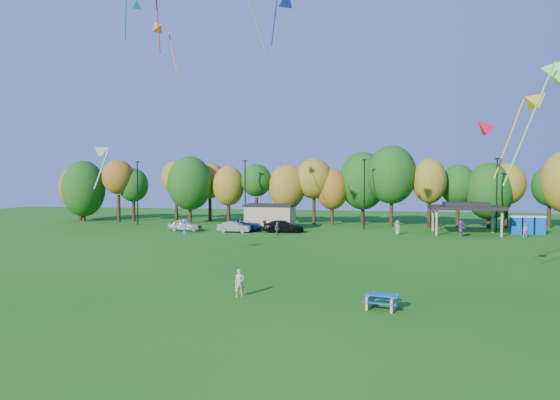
% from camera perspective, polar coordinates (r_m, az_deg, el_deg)
% --- Properties ---
extents(ground, '(160.00, 160.00, 0.00)m').
position_cam_1_polar(ground, '(26.43, 0.81, -11.65)').
color(ground, '#19600F').
rests_on(ground, ground).
extents(tree_line, '(93.57, 10.55, 11.15)m').
position_cam_1_polar(tree_line, '(70.92, 7.38, 1.89)').
color(tree_line, black).
rests_on(tree_line, ground).
extents(lamp_posts, '(64.50, 0.25, 9.09)m').
position_cam_1_polar(lamp_posts, '(65.23, 9.61, 0.95)').
color(lamp_posts, black).
rests_on(lamp_posts, ground).
extents(utility_building, '(6.30, 4.30, 3.25)m').
position_cam_1_polar(utility_building, '(65.10, -1.12, -1.89)').
color(utility_building, tan).
rests_on(utility_building, ground).
extents(pavilion, '(8.20, 6.20, 3.77)m').
position_cam_1_polar(pavilion, '(62.84, 20.46, -0.73)').
color(pavilion, tan).
rests_on(pavilion, ground).
extents(porta_potties, '(3.75, 1.32, 2.18)m').
position_cam_1_polar(porta_potties, '(65.60, 26.43, -2.57)').
color(porta_potties, '#0C48A8').
rests_on(porta_potties, ground).
extents(picnic_table, '(1.94, 1.72, 0.72)m').
position_cam_1_polar(picnic_table, '(25.61, 11.58, -11.18)').
color(picnic_table, tan).
rests_on(picnic_table, ground).
extents(kite_flyer, '(0.65, 0.56, 1.51)m').
position_cam_1_polar(kite_flyer, '(27.70, -4.65, -9.41)').
color(kite_flyer, beige).
rests_on(kite_flyer, ground).
extents(car_a, '(4.34, 1.91, 1.45)m').
position_cam_1_polar(car_a, '(63.87, -10.78, -2.83)').
color(car_a, silver).
rests_on(car_a, ground).
extents(car_b, '(4.11, 1.56, 1.34)m').
position_cam_1_polar(car_b, '(61.15, -5.23, -3.08)').
color(car_b, gray).
rests_on(car_b, ground).
extents(car_c, '(5.35, 2.59, 1.47)m').
position_cam_1_polar(car_c, '(62.60, -4.36, -2.89)').
color(car_c, '#0C1A4D').
rests_on(car_c, ground).
extents(car_d, '(5.27, 2.74, 1.46)m').
position_cam_1_polar(car_d, '(60.92, 0.40, -3.03)').
color(car_d, black).
rests_on(car_d, ground).
extents(far_person_0, '(0.65, 0.99, 1.56)m').
position_cam_1_polar(far_person_0, '(57.26, -0.34, -3.32)').
color(far_person_0, '#828B55').
rests_on(far_person_0, ground).
extents(far_person_1, '(0.97, 0.95, 1.68)m').
position_cam_1_polar(far_person_1, '(59.87, 13.26, -3.08)').
color(far_person_1, '#8B9D6B').
rests_on(far_person_1, ground).
extents(far_person_2, '(0.61, 0.45, 1.55)m').
position_cam_1_polar(far_person_2, '(61.76, 26.23, -3.15)').
color(far_person_2, '#B555A5').
rests_on(far_person_2, ground).
extents(far_person_3, '(0.78, 1.78, 1.86)m').
position_cam_1_polar(far_person_3, '(59.80, 19.97, -3.08)').
color(far_person_3, '#A548AD').
rests_on(far_person_3, ground).
extents(far_person_4, '(1.22, 0.82, 1.75)m').
position_cam_1_polar(far_person_4, '(59.97, -10.91, -3.02)').
color(far_person_4, teal).
rests_on(far_person_4, ground).
extents(kite_3, '(1.94, 2.43, 4.35)m').
position_cam_1_polar(kite_3, '(55.53, -16.11, 20.69)').
color(kite_3, '#0A81A3').
extents(kite_7, '(1.33, 1.01, 1.28)m').
position_cam_1_polar(kite_7, '(28.97, 22.18, 7.81)').
color(kite_7, '#F50D2E').
extents(kite_8, '(3.28, 1.59, 5.44)m').
position_cam_1_polar(kite_8, '(32.90, 27.33, 10.09)').
color(kite_8, gold).
extents(kite_10, '(3.00, 2.35, 5.41)m').
position_cam_1_polar(kite_10, '(51.46, -13.86, 18.64)').
color(kite_10, orange).
extents(kite_14, '(1.79, 1.87, 3.40)m').
position_cam_1_polar(kite_14, '(37.53, -19.54, 5.31)').
color(kite_14, silver).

